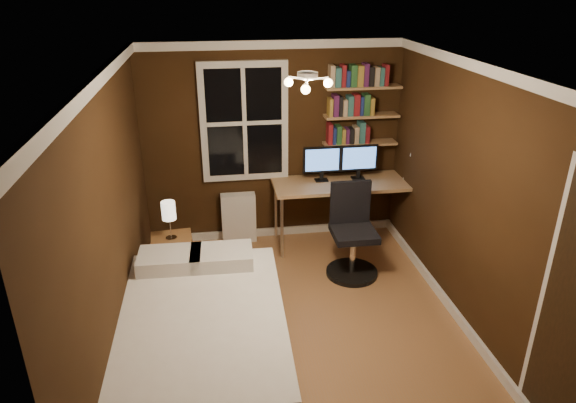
{
  "coord_description": "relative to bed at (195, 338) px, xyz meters",
  "views": [
    {
      "loc": [
        -0.75,
        -3.98,
        3.15
      ],
      "look_at": [
        -0.07,
        0.45,
        1.19
      ],
      "focal_mm": 32.0,
      "sensor_mm": 36.0,
      "label": 1
    }
  ],
  "objects": [
    {
      "name": "floor",
      "position": [
        1.0,
        0.33,
        -0.31
      ],
      "size": [
        4.2,
        4.2,
        0.0
      ],
      "primitive_type": "plane",
      "color": "#95643B",
      "rests_on": "ground"
    },
    {
      "name": "wall_back",
      "position": [
        1.0,
        2.43,
        0.94
      ],
      "size": [
        3.2,
        0.04,
        2.5
      ],
      "primitive_type": "cube",
      "color": "black",
      "rests_on": "ground"
    },
    {
      "name": "wall_left",
      "position": [
        -0.6,
        0.33,
        0.94
      ],
      "size": [
        0.04,
        4.2,
        2.5
      ],
      "primitive_type": "cube",
      "color": "black",
      "rests_on": "ground"
    },
    {
      "name": "wall_right",
      "position": [
        2.6,
        0.33,
        0.94
      ],
      "size": [
        0.04,
        4.2,
        2.5
      ],
      "primitive_type": "cube",
      "color": "black",
      "rests_on": "ground"
    },
    {
      "name": "ceiling",
      "position": [
        1.0,
        0.33,
        2.19
      ],
      "size": [
        3.2,
        4.2,
        0.02
      ],
      "primitive_type": "cube",
      "color": "white",
      "rests_on": "wall_back"
    },
    {
      "name": "window",
      "position": [
        0.65,
        2.4,
        1.24
      ],
      "size": [
        1.06,
        0.06,
        1.46
      ],
      "primitive_type": "cube",
      "color": "silver",
      "rests_on": "wall_back"
    },
    {
      "name": "ceiling_fixture",
      "position": [
        1.0,
        0.23,
        2.09
      ],
      "size": [
        0.44,
        0.44,
        0.18
      ],
      "primitive_type": null,
      "color": "beige",
      "rests_on": "ceiling"
    },
    {
      "name": "bookshelf_lower",
      "position": [
        2.08,
        2.31,
        0.94
      ],
      "size": [
        0.92,
        0.22,
        0.03
      ],
      "primitive_type": "cube",
      "color": "#A67E50",
      "rests_on": "wall_back"
    },
    {
      "name": "books_row_lower",
      "position": [
        2.08,
        2.31,
        1.07
      ],
      "size": [
        0.54,
        0.16,
        0.23
      ],
      "primitive_type": null,
      "color": "maroon",
      "rests_on": "bookshelf_lower"
    },
    {
      "name": "bookshelf_middle",
      "position": [
        2.08,
        2.31,
        1.29
      ],
      "size": [
        0.92,
        0.22,
        0.03
      ],
      "primitive_type": "cube",
      "color": "#A67E50",
      "rests_on": "wall_back"
    },
    {
      "name": "books_row_middle",
      "position": [
        2.08,
        2.31,
        1.42
      ],
      "size": [
        0.54,
        0.16,
        0.23
      ],
      "primitive_type": null,
      "color": "navy",
      "rests_on": "bookshelf_middle"
    },
    {
      "name": "bookshelf_upper",
      "position": [
        2.08,
        2.31,
        1.64
      ],
      "size": [
        0.92,
        0.22,
        0.03
      ],
      "primitive_type": "cube",
      "color": "#A67E50",
      "rests_on": "wall_back"
    },
    {
      "name": "books_row_upper",
      "position": [
        2.08,
        2.31,
        1.77
      ],
      "size": [
        0.66,
        0.16,
        0.23
      ],
      "primitive_type": null,
      "color": "#275C2C",
      "rests_on": "bookshelf_upper"
    },
    {
      "name": "bed",
      "position": [
        0.0,
        0.0,
        0.0
      ],
      "size": [
        1.6,
        2.18,
        0.72
      ],
      "rotation": [
        0.0,
        0.0,
        -0.03
      ],
      "color": "brown",
      "rests_on": "ground"
    },
    {
      "name": "nightstand",
      "position": [
        -0.25,
        1.43,
        -0.04
      ],
      "size": [
        0.48,
        0.48,
        0.55
      ],
      "primitive_type": "cube",
      "rotation": [
        0.0,
        0.0,
        0.09
      ],
      "color": "brown",
      "rests_on": "ground"
    },
    {
      "name": "bedside_lamp",
      "position": [
        -0.25,
        1.43,
        0.46
      ],
      "size": [
        0.15,
        0.15,
        0.44
      ],
      "primitive_type": null,
      "color": "white",
      "rests_on": "nightstand"
    },
    {
      "name": "radiator",
      "position": [
        0.53,
        2.32,
        0.02
      ],
      "size": [
        0.43,
        0.15,
        0.65
      ],
      "primitive_type": "cube",
      "color": "silver",
      "rests_on": "ground"
    },
    {
      "name": "desk",
      "position": [
        1.83,
        2.09,
        0.46
      ],
      "size": [
        1.75,
        0.66,
        0.83
      ],
      "color": "#A67E50",
      "rests_on": "ground"
    },
    {
      "name": "monitor_left",
      "position": [
        1.57,
        2.17,
        0.74
      ],
      "size": [
        0.47,
        0.12,
        0.44
      ],
      "primitive_type": null,
      "color": "black",
      "rests_on": "desk"
    },
    {
      "name": "monitor_right",
      "position": [
        2.04,
        2.17,
        0.74
      ],
      "size": [
        0.47,
        0.12,
        0.44
      ],
      "primitive_type": null,
      "color": "black",
      "rests_on": "desk"
    },
    {
      "name": "desk_lamp",
      "position": [
        2.65,
        1.99,
        0.74
      ],
      "size": [
        0.14,
        0.32,
        0.44
      ],
      "primitive_type": null,
      "color": "silver",
      "rests_on": "desk"
    },
    {
      "name": "office_chair",
      "position": [
        1.76,
        1.34,
        0.11
      ],
      "size": [
        0.59,
        0.59,
        1.07
      ],
      "rotation": [
        0.0,
        0.0,
        -0.01
      ],
      "color": "black",
      "rests_on": "ground"
    }
  ]
}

